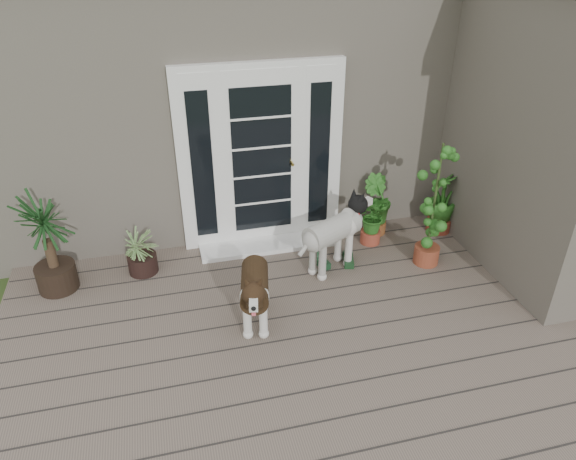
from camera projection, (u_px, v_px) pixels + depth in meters
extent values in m
cube|color=#6B5B4C|center=(335.00, 362.00, 4.82)|extent=(6.20, 4.60, 0.12)
cube|color=#665E54|center=(245.00, 80.00, 7.63)|extent=(7.40, 4.00, 3.10)
cube|color=#665E54|center=(568.00, 137.00, 5.61)|extent=(1.60, 2.40, 3.10)
cube|color=white|center=(261.00, 157.00, 6.05)|extent=(1.90, 0.14, 2.15)
cube|color=white|center=(267.00, 244.00, 6.41)|extent=(1.60, 0.40, 0.05)
imported|color=#224F16|center=(371.00, 225.00, 6.39)|extent=(0.53, 0.53, 0.48)
imported|color=#295819|center=(376.00, 213.00, 6.58)|extent=(0.52, 0.52, 0.56)
imported|color=#195418|center=(441.00, 208.00, 6.60)|extent=(0.57, 0.57, 0.64)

